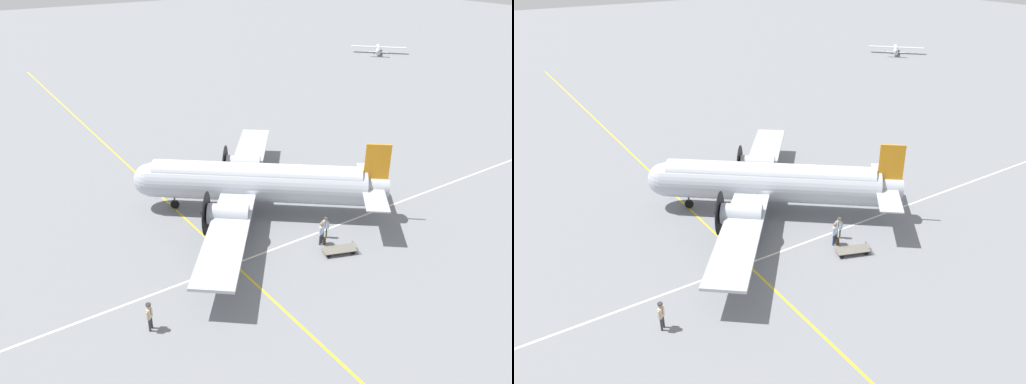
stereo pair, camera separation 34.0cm
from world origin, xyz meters
The scene contains 10 objects.
ground_plane centered at (0.00, 0.00, 0.00)m, with size 300.00×300.00×0.00m, color slate.
apron_line_eastwest centered at (0.00, -5.15, 0.00)m, with size 120.00×0.16×0.01m.
apron_line_northsouth centered at (5.14, 0.00, 0.00)m, with size 0.16×120.00×0.01m.
airliner_main centered at (-0.28, -0.34, 2.60)m, with size 21.74×20.15×6.04m.
crew_foreground centered at (7.94, -12.20, 1.12)m, with size 0.44×0.47×1.78m.
passenger_boarding centered at (5.91, 2.02, 1.03)m, with size 0.47×0.38×1.64m.
ramp_agent centered at (6.42, 1.22, 1.08)m, with size 0.35×0.55×1.76m.
suitcase_near_door centered at (6.40, 1.41, 0.24)m, with size 0.52×0.16×0.52m.
baggage_cart centered at (7.99, 1.57, 0.28)m, with size 1.74×2.53×0.56m.
light_aircraft_distant centered at (-39.20, 53.93, 0.82)m, with size 8.08×7.98×1.98m.
Camera 2 is at (28.93, -18.77, 19.15)m, focal length 35.00 mm.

